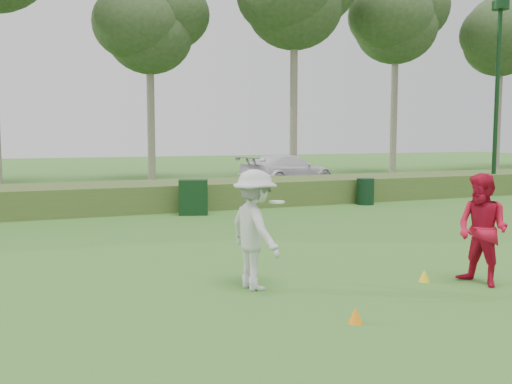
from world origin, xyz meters
name	(u,v)px	position (x,y,z in m)	size (l,w,h in m)	color
ground	(349,294)	(0.00, 0.00, 0.00)	(120.00, 120.00, 0.00)	#306A23
reed_strip	(171,195)	(0.00, 12.00, 0.45)	(80.00, 3.00, 0.90)	#3F5B24
park_road	(143,193)	(0.00, 17.00, 0.03)	(80.00, 6.00, 0.06)	#2D2D2D
lamp_post	(498,64)	(14.00, 11.00, 5.59)	(0.70, 0.70, 8.18)	black
tree_4	(149,27)	(2.00, 24.50, 8.59)	(6.24, 6.24, 11.50)	gray
tree_6	(396,19)	(18.00, 23.80, 10.10)	(7.02, 7.02, 13.50)	gray
tree_7	(501,36)	(26.00, 22.80, 9.34)	(6.50, 6.50, 12.50)	gray
player_white	(255,230)	(-1.30, 0.89, 1.01)	(0.99, 1.39, 2.01)	silver
player_red	(482,230)	(2.41, -0.37, 0.96)	(0.94, 0.73, 1.93)	red
cone_orange	(355,315)	(-0.69, -1.28, 0.11)	(0.21, 0.21, 0.23)	orange
cone_yellow	(424,276)	(1.64, 0.17, 0.11)	(0.20, 0.20, 0.22)	yellow
utility_cabinet	(193,197)	(0.24, 9.91, 0.57)	(0.91, 0.57, 1.14)	black
trash_bin	(365,191)	(6.91, 10.12, 0.49)	(0.65, 0.65, 0.97)	black
car_right	(287,170)	(7.35, 17.76, 0.83)	(2.15, 5.30, 1.54)	white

